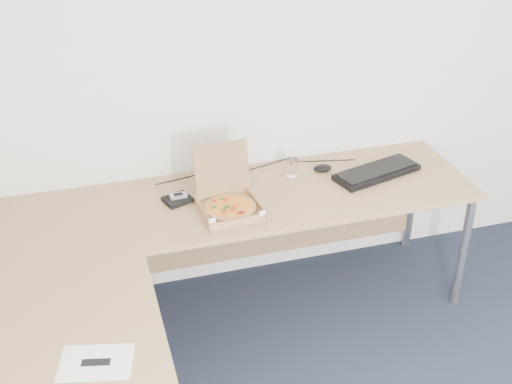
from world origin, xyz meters
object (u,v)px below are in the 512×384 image
object	(u,v)px
desk	(197,258)
wallet	(177,200)
pizza_box	(229,204)
keyboard	(377,172)
drinking_glass	(292,167)

from	to	relation	value
desk	wallet	bearing A→B (deg)	89.74
pizza_box	keyboard	world-z (taller)	pizza_box
wallet	desk	bearing A→B (deg)	-109.54
drinking_glass	keyboard	world-z (taller)	drinking_glass
desk	wallet	world-z (taller)	wallet
pizza_box	drinking_glass	size ratio (longest dim) A/B	3.18
desk	wallet	distance (m)	0.48
pizza_box	wallet	size ratio (longest dim) A/B	2.50
desk	keyboard	world-z (taller)	keyboard
desk	drinking_glass	size ratio (longest dim) A/B	23.59
pizza_box	wallet	bearing A→B (deg)	142.28
wallet	pizza_box	bearing A→B (deg)	-52.08
pizza_box	drinking_glass	world-z (taller)	pizza_box
wallet	drinking_glass	bearing A→B (deg)	-10.85
desk	pizza_box	xyz separation A→B (m)	(0.24, 0.32, 0.06)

